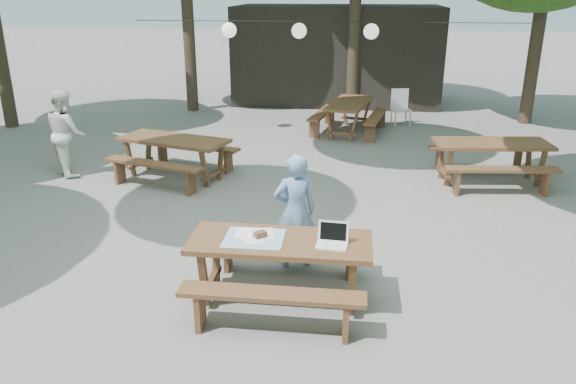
% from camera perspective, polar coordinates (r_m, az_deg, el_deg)
% --- Properties ---
extents(ground, '(80.00, 80.00, 0.00)m').
position_cam_1_polar(ground, '(7.80, -2.10, -5.24)').
color(ground, '#61615D').
rests_on(ground, ground).
extents(pavilion, '(6.00, 3.00, 2.80)m').
position_cam_1_polar(pavilion, '(17.57, 5.02, 13.80)').
color(pavilion, black).
rests_on(pavilion, ground).
extents(main_picnic_table, '(2.00, 1.58, 0.75)m').
position_cam_1_polar(main_picnic_table, '(6.30, -0.78, -7.86)').
color(main_picnic_table, '#523B1D').
rests_on(main_picnic_table, ground).
extents(picnic_table_nw, '(2.27, 2.06, 0.75)m').
position_cam_1_polar(picnic_table_nw, '(10.52, -11.42, 3.45)').
color(picnic_table_nw, '#523B1D').
rests_on(picnic_table_nw, ground).
extents(picnic_table_ne, '(2.07, 1.76, 0.75)m').
position_cam_1_polar(picnic_table_ne, '(10.71, 19.83, 2.93)').
color(picnic_table_ne, '#523B1D').
rests_on(picnic_table_ne, ground).
extents(picnic_table_far_e, '(1.90, 2.16, 0.75)m').
position_cam_1_polar(picnic_table_far_e, '(13.66, 6.20, 7.59)').
color(picnic_table_far_e, '#523B1D').
rests_on(picnic_table_far_e, ground).
extents(woman, '(0.62, 0.51, 1.47)m').
position_cam_1_polar(woman, '(6.93, 0.74, -1.97)').
color(woman, '#6C92C6').
rests_on(woman, ground).
extents(second_person, '(0.97, 0.98, 1.59)m').
position_cam_1_polar(second_person, '(11.21, -21.62, 5.62)').
color(second_person, white).
rests_on(second_person, ground).
extents(plastic_chair, '(0.52, 0.52, 0.90)m').
position_cam_1_polar(plastic_chair, '(14.65, 11.36, 7.65)').
color(plastic_chair, silver).
rests_on(plastic_chair, ground).
extents(laptop, '(0.35, 0.29, 0.24)m').
position_cam_1_polar(laptop, '(6.03, 4.54, -4.78)').
color(laptop, white).
rests_on(laptop, main_picnic_table).
extents(tabletop_clutter, '(0.65, 0.57, 0.08)m').
position_cam_1_polar(tabletop_clutter, '(6.18, -3.36, -4.60)').
color(tabletop_clutter, teal).
rests_on(tabletop_clutter, main_picnic_table).
extents(paper_lanterns, '(9.00, 0.34, 0.38)m').
position_cam_1_polar(paper_lanterns, '(13.05, 1.20, 16.07)').
color(paper_lanterns, black).
rests_on(paper_lanterns, ground).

